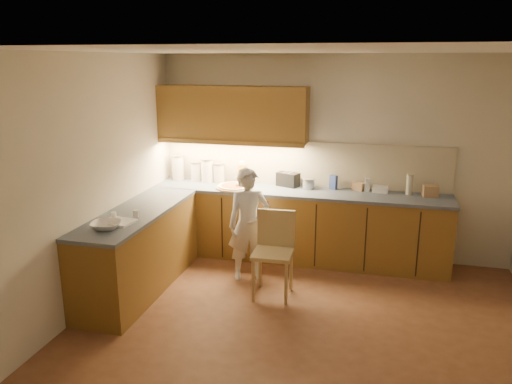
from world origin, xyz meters
TOP-DOWN VIEW (x-y plane):
  - room at (0.00, 0.00)m, footprint 4.54×4.50m
  - l_counter at (-0.92, 1.25)m, footprint 3.77×2.62m
  - backsplash at (-0.38, 1.99)m, footprint 3.75×0.02m
  - upper_cabinets at (-1.27, 1.82)m, footprint 1.95×0.36m
  - pizza_on_board at (-1.19, 1.61)m, footprint 0.48×0.48m
  - child at (-0.83, 0.97)m, footprint 0.57×0.49m
  - wooden_chair at (-0.46, 0.66)m, footprint 0.43×0.43m
  - mixing_bowl at (-1.95, -0.23)m, footprint 0.34×0.34m
  - canister_a at (-2.08, 1.87)m, footprint 0.17×0.17m
  - canister_b at (-1.82, 1.88)m, footprint 0.15×0.15m
  - canister_c at (-1.64, 1.85)m, footprint 0.17×0.17m
  - canister_d at (-1.49, 1.88)m, footprint 0.16×0.16m
  - oil_jug at (-1.16, 1.88)m, footprint 0.11×0.08m
  - toaster at (-0.54, 1.88)m, footprint 0.32×0.26m
  - steel_pot at (-0.27, 1.82)m, footprint 0.18×0.18m
  - blue_box at (0.05, 1.88)m, footprint 0.11×0.09m
  - card_box_a at (0.36, 1.90)m, footprint 0.17×0.15m
  - white_bottle at (0.47, 1.84)m, footprint 0.06×0.06m
  - flat_pack at (0.63, 1.87)m, footprint 0.20×0.14m
  - tall_jar at (0.97, 1.84)m, footprint 0.08×0.08m
  - card_box_b at (1.22, 1.81)m, footprint 0.19×0.16m
  - dough_cloth at (-1.93, -0.03)m, footprint 0.34×0.28m
  - spice_jar_a at (-2.04, 0.07)m, footprint 0.06×0.06m
  - spice_jar_b at (-1.84, 0.18)m, footprint 0.06×0.06m

SIDE VIEW (x-z plane):
  - l_counter at x=-0.92m, z-range 0.00..0.92m
  - wooden_chair at x=-0.46m, z-range 0.07..1.01m
  - child at x=-0.83m, z-range 0.00..1.33m
  - dough_cloth at x=-1.93m, z-range 0.92..0.94m
  - pizza_on_board at x=-1.19m, z-range 0.85..1.04m
  - mixing_bowl at x=-1.95m, z-range 0.92..0.99m
  - spice_jar_a at x=-2.04m, z-range 0.92..0.99m
  - flat_pack at x=0.63m, z-range 0.92..1.00m
  - spice_jar_b at x=-1.84m, z-range 0.92..1.00m
  - card_box_a at x=0.36m, z-range 0.92..1.02m
  - steel_pot at x=-0.27m, z-range 0.92..1.06m
  - card_box_b at x=1.22m, z-range 0.92..1.06m
  - white_bottle at x=0.47m, z-range 0.92..1.09m
  - blue_box at x=0.05m, z-range 0.92..1.10m
  - toaster at x=-0.54m, z-range 0.92..1.10m
  - tall_jar at x=0.97m, z-range 0.92..1.17m
  - canister_d at x=-1.49m, z-range 0.92..1.18m
  - canister_b at x=-1.82m, z-range 0.92..1.18m
  - oil_jug at x=-1.16m, z-range 0.91..1.21m
  - canister_c at x=-1.64m, z-range 0.92..1.24m
  - canister_a at x=-2.08m, z-range 0.92..1.27m
  - backsplash at x=-0.38m, z-range 0.92..1.50m
  - room at x=0.00m, z-range 0.37..2.99m
  - upper_cabinets at x=-1.27m, z-range 1.48..2.21m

